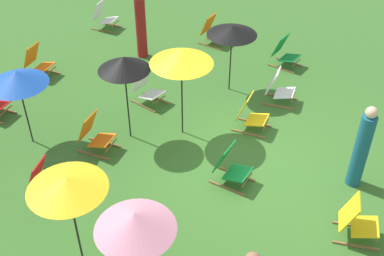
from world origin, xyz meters
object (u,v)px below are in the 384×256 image
(deckchair_2, at_px, (250,114))
(person_2, at_px, (362,149))
(deckchair_9, at_px, (104,16))
(umbrella_1, at_px, (232,30))
(deckchair_7, at_px, (95,135))
(umbrella_0, at_px, (181,56))
(deckchair_13, at_px, (230,166))
(person_0, at_px, (141,25))
(deckchair_8, at_px, (278,88))
(umbrella_4, at_px, (17,78))
(deckchair_3, at_px, (38,62))
(deckchair_12, at_px, (213,31))
(deckchair_14, at_px, (46,182))
(umbrella_5, at_px, (124,64))
(deckchair_6, at_px, (147,88))
(deckchair_0, at_px, (356,221))
(umbrella_2, at_px, (135,221))
(deckchair_4, at_px, (285,53))
(umbrella_3, at_px, (67,184))

(deckchair_2, bearing_deg, person_2, -110.41)
(deckchair_9, bearing_deg, umbrella_1, -113.06)
(deckchair_7, height_order, umbrella_0, umbrella_0)
(deckchair_13, relative_size, person_0, 0.45)
(deckchair_8, relative_size, umbrella_4, 0.49)
(deckchair_8, bearing_deg, person_0, 75.26)
(deckchair_3, distance_m, deckchair_9, 2.96)
(deckchair_3, relative_size, person_0, 0.45)
(deckchair_3, distance_m, deckchair_12, 4.75)
(deckchair_14, bearing_deg, umbrella_1, -30.24)
(deckchair_9, relative_size, person_0, 0.45)
(person_0, bearing_deg, deckchair_9, -88.60)
(umbrella_5, xyz_separation_m, person_0, (3.16, 1.48, -0.88))
(deckchair_8, relative_size, umbrella_0, 0.41)
(deckchair_6, bearing_deg, deckchair_2, -75.18)
(deckchair_6, relative_size, umbrella_5, 0.44)
(deckchair_6, bearing_deg, person_2, -84.78)
(deckchair_12, bearing_deg, deckchair_8, -120.69)
(deckchair_0, relative_size, deckchair_8, 1.01)
(deckchair_14, height_order, umbrella_2, umbrella_2)
(deckchair_7, bearing_deg, deckchair_9, 28.60)
(deckchair_8, bearing_deg, umbrella_1, 82.53)
(deckchair_13, bearing_deg, deckchair_12, 32.04)
(deckchair_7, distance_m, deckchair_9, 5.63)
(deckchair_12, xyz_separation_m, person_2, (-4.07, -4.61, 0.47))
(deckchair_6, height_order, umbrella_0, umbrella_0)
(deckchair_9, xyz_separation_m, person_0, (-0.99, -1.85, 0.52))
(deckchair_2, height_order, person_0, person_0)
(deckchair_13, bearing_deg, deckchair_0, -93.32)
(deckchair_12, bearing_deg, umbrella_4, 171.25)
(deckchair_4, bearing_deg, umbrella_4, 154.98)
(umbrella_1, bearing_deg, person_2, -121.78)
(deckchair_0, distance_m, deckchair_9, 9.51)
(person_2, bearing_deg, umbrella_2, 86.56)
(umbrella_2, xyz_separation_m, person_2, (3.94, -2.34, -0.98))
(umbrella_3, bearing_deg, umbrella_4, 52.11)
(person_0, bearing_deg, deckchair_7, 45.12)
(umbrella_1, distance_m, person_2, 3.98)
(deckchair_8, bearing_deg, person_2, -140.15)
(deckchair_9, relative_size, person_2, 0.48)
(deckchair_8, distance_m, deckchair_12, 3.22)
(deckchair_0, height_order, deckchair_4, same)
(deckchair_2, bearing_deg, umbrella_5, 119.02)
(umbrella_0, bearing_deg, deckchair_7, 132.44)
(deckchair_0, distance_m, umbrella_4, 6.69)
(umbrella_4, bearing_deg, deckchair_7, -75.45)
(deckchair_0, distance_m, person_0, 7.43)
(deckchair_7, relative_size, deckchair_8, 1.00)
(umbrella_0, relative_size, person_2, 1.16)
(deckchair_9, xyz_separation_m, umbrella_1, (-1.56, -4.56, 1.19))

